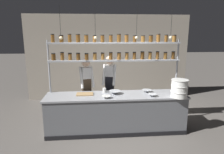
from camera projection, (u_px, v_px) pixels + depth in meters
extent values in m
plane|color=#5B5651|center=(116.00, 130.00, 4.97)|extent=(40.00, 40.00, 0.00)
cube|color=#9E9384|center=(109.00, 58.00, 7.17)|extent=(5.76, 0.12, 3.00)
cube|color=slate|center=(116.00, 114.00, 4.88)|extent=(3.30, 0.72, 0.88)
cube|color=#999BA0|center=(116.00, 96.00, 4.78)|extent=(3.36, 0.76, 0.04)
cube|color=black|center=(118.00, 135.00, 4.61)|extent=(3.30, 0.03, 0.10)
cylinder|color=#999BA0|center=(50.00, 85.00, 4.92)|extent=(0.04, 0.04, 2.21)
cylinder|color=#999BA0|center=(176.00, 83.00, 5.19)|extent=(0.04, 0.04, 2.21)
cube|color=#999BA0|center=(115.00, 60.00, 4.93)|extent=(3.20, 0.28, 0.04)
cylinder|color=#513314|center=(54.00, 57.00, 4.79)|extent=(0.10, 0.10, 0.15)
cylinder|color=black|center=(53.00, 54.00, 4.77)|extent=(0.10, 0.10, 0.02)
cylinder|color=brown|center=(62.00, 57.00, 4.80)|extent=(0.09, 0.09, 0.17)
cylinder|color=black|center=(62.00, 53.00, 4.78)|extent=(0.09, 0.09, 0.02)
cylinder|color=brown|center=(70.00, 57.00, 4.82)|extent=(0.09, 0.09, 0.15)
cylinder|color=black|center=(70.00, 53.00, 4.80)|extent=(0.09, 0.09, 0.02)
cylinder|color=#513314|center=(78.00, 57.00, 4.83)|extent=(0.09, 0.09, 0.15)
cylinder|color=black|center=(78.00, 53.00, 4.82)|extent=(0.10, 0.10, 0.02)
cylinder|color=#513314|center=(87.00, 57.00, 4.85)|extent=(0.09, 0.09, 0.14)
cylinder|color=black|center=(87.00, 54.00, 4.84)|extent=(0.09, 0.09, 0.02)
cylinder|color=brown|center=(95.00, 57.00, 4.87)|extent=(0.09, 0.09, 0.16)
cylinder|color=black|center=(95.00, 53.00, 4.85)|extent=(0.09, 0.09, 0.02)
cylinder|color=brown|center=(103.00, 57.00, 4.88)|extent=(0.08, 0.08, 0.15)
cylinder|color=black|center=(103.00, 53.00, 4.87)|extent=(0.09, 0.09, 0.02)
cylinder|color=brown|center=(111.00, 56.00, 4.90)|extent=(0.09, 0.09, 0.16)
cylinder|color=black|center=(111.00, 53.00, 4.88)|extent=(0.09, 0.09, 0.02)
cylinder|color=brown|center=(119.00, 56.00, 4.92)|extent=(0.09, 0.09, 0.16)
cylinder|color=black|center=(119.00, 53.00, 4.90)|extent=(0.09, 0.09, 0.02)
cylinder|color=brown|center=(127.00, 56.00, 4.93)|extent=(0.08, 0.08, 0.16)
cylinder|color=black|center=(127.00, 53.00, 4.92)|extent=(0.09, 0.09, 0.02)
cylinder|color=brown|center=(134.00, 56.00, 4.95)|extent=(0.08, 0.08, 0.16)
cylinder|color=black|center=(134.00, 52.00, 4.93)|extent=(0.08, 0.08, 0.02)
cylinder|color=#513314|center=(142.00, 56.00, 4.97)|extent=(0.09, 0.09, 0.17)
cylinder|color=black|center=(142.00, 52.00, 4.94)|extent=(0.10, 0.10, 0.02)
cylinder|color=brown|center=(150.00, 56.00, 4.98)|extent=(0.09, 0.09, 0.17)
cylinder|color=black|center=(150.00, 52.00, 4.96)|extent=(0.09, 0.09, 0.02)
cylinder|color=brown|center=(157.00, 56.00, 5.00)|extent=(0.08, 0.08, 0.17)
cylinder|color=black|center=(158.00, 52.00, 4.98)|extent=(0.08, 0.08, 0.02)
cylinder|color=brown|center=(165.00, 56.00, 5.02)|extent=(0.09, 0.09, 0.16)
cylinder|color=black|center=(165.00, 52.00, 5.00)|extent=(0.09, 0.09, 0.02)
cylinder|color=#513314|center=(173.00, 56.00, 5.03)|extent=(0.09, 0.09, 0.17)
cylinder|color=black|center=(173.00, 52.00, 5.01)|extent=(0.09, 0.09, 0.02)
cube|color=#999BA0|center=(115.00, 43.00, 4.84)|extent=(3.20, 0.28, 0.04)
cylinder|color=brown|center=(53.00, 39.00, 4.69)|extent=(0.08, 0.08, 0.18)
cylinder|color=black|center=(52.00, 34.00, 4.67)|extent=(0.08, 0.08, 0.02)
cylinder|color=#513314|center=(61.00, 39.00, 4.71)|extent=(0.10, 0.10, 0.15)
cylinder|color=black|center=(61.00, 35.00, 4.69)|extent=(0.10, 0.10, 0.02)
cylinder|color=brown|center=(70.00, 39.00, 4.73)|extent=(0.08, 0.08, 0.18)
cylinder|color=black|center=(69.00, 34.00, 4.70)|extent=(0.09, 0.09, 0.02)
cylinder|color=#513314|center=(78.00, 39.00, 4.74)|extent=(0.10, 0.10, 0.17)
cylinder|color=black|center=(78.00, 34.00, 4.72)|extent=(0.10, 0.10, 0.02)
cylinder|color=brown|center=(86.00, 39.00, 4.76)|extent=(0.10, 0.10, 0.16)
cylinder|color=black|center=(86.00, 35.00, 4.74)|extent=(0.10, 0.10, 0.02)
cylinder|color=brown|center=(95.00, 39.00, 4.78)|extent=(0.08, 0.08, 0.14)
cylinder|color=black|center=(94.00, 36.00, 4.76)|extent=(0.08, 0.08, 0.02)
cylinder|color=brown|center=(102.00, 39.00, 4.79)|extent=(0.09, 0.09, 0.16)
cylinder|color=black|center=(102.00, 35.00, 4.77)|extent=(0.09, 0.09, 0.02)
cylinder|color=brown|center=(111.00, 39.00, 4.81)|extent=(0.09, 0.09, 0.16)
cylinder|color=black|center=(111.00, 35.00, 4.79)|extent=(0.09, 0.09, 0.02)
cylinder|color=brown|center=(119.00, 38.00, 4.82)|extent=(0.09, 0.09, 0.18)
cylinder|color=black|center=(119.00, 34.00, 4.80)|extent=(0.10, 0.10, 0.02)
cylinder|color=brown|center=(127.00, 39.00, 4.84)|extent=(0.09, 0.09, 0.17)
cylinder|color=black|center=(127.00, 35.00, 4.82)|extent=(0.10, 0.10, 0.02)
cylinder|color=#513314|center=(135.00, 39.00, 4.86)|extent=(0.08, 0.08, 0.14)
cylinder|color=black|center=(135.00, 36.00, 4.84)|extent=(0.09, 0.09, 0.02)
cylinder|color=brown|center=(143.00, 39.00, 4.88)|extent=(0.09, 0.09, 0.14)
cylinder|color=black|center=(143.00, 36.00, 4.86)|extent=(0.09, 0.09, 0.02)
cylinder|color=#513314|center=(151.00, 39.00, 4.89)|extent=(0.10, 0.10, 0.15)
cylinder|color=black|center=(151.00, 35.00, 4.87)|extent=(0.10, 0.10, 0.02)
cylinder|color=brown|center=(158.00, 38.00, 4.91)|extent=(0.09, 0.09, 0.18)
cylinder|color=black|center=(158.00, 34.00, 4.89)|extent=(0.10, 0.10, 0.02)
cylinder|color=brown|center=(166.00, 39.00, 4.92)|extent=(0.08, 0.08, 0.16)
cylinder|color=black|center=(166.00, 35.00, 4.91)|extent=(0.08, 0.08, 0.02)
cylinder|color=brown|center=(174.00, 39.00, 4.94)|extent=(0.10, 0.10, 0.15)
cylinder|color=black|center=(174.00, 35.00, 4.92)|extent=(0.10, 0.10, 0.02)
cylinder|color=black|center=(84.00, 107.00, 5.37)|extent=(0.11, 0.11, 0.84)
cylinder|color=black|center=(90.00, 106.00, 5.43)|extent=(0.11, 0.11, 0.84)
cube|color=#473828|center=(87.00, 85.00, 5.27)|extent=(0.26, 0.23, 0.36)
cube|color=white|center=(86.00, 73.00, 5.20)|extent=(0.26, 0.23, 0.30)
sphere|color=tan|center=(86.00, 62.00, 5.14)|extent=(0.22, 0.22, 0.22)
cylinder|color=white|center=(81.00, 78.00, 5.12)|extent=(0.14, 0.26, 0.55)
cylinder|color=white|center=(92.00, 77.00, 5.22)|extent=(0.14, 0.26, 0.55)
cylinder|color=black|center=(107.00, 104.00, 5.59)|extent=(0.11, 0.11, 0.85)
cylinder|color=black|center=(112.00, 104.00, 5.56)|extent=(0.11, 0.11, 0.85)
cube|color=black|center=(110.00, 83.00, 5.44)|extent=(0.26, 0.23, 0.37)
cube|color=white|center=(110.00, 71.00, 5.37)|extent=(0.26, 0.24, 0.30)
sphere|color=beige|center=(110.00, 60.00, 5.31)|extent=(0.23, 0.23, 0.23)
cylinder|color=white|center=(104.00, 75.00, 5.37)|extent=(0.14, 0.27, 0.56)
cylinder|color=white|center=(114.00, 75.00, 5.31)|extent=(0.14, 0.27, 0.56)
cylinder|color=white|center=(179.00, 94.00, 4.59)|extent=(0.36, 0.36, 0.13)
cylinder|color=silver|center=(179.00, 92.00, 4.57)|extent=(0.39, 0.39, 0.01)
cylinder|color=white|center=(179.00, 89.00, 4.56)|extent=(0.36, 0.36, 0.13)
cylinder|color=silver|center=(180.00, 86.00, 4.55)|extent=(0.39, 0.39, 0.01)
cylinder|color=white|center=(180.00, 83.00, 4.53)|extent=(0.36, 0.36, 0.13)
cylinder|color=silver|center=(180.00, 80.00, 4.52)|extent=(0.39, 0.39, 0.01)
cube|color=#A88456|center=(85.00, 94.00, 4.80)|extent=(0.40, 0.26, 0.02)
cylinder|color=silver|center=(152.00, 96.00, 4.66)|extent=(0.09, 0.09, 0.01)
cone|color=silver|center=(152.00, 95.00, 4.66)|extent=(0.21, 0.21, 0.06)
cylinder|color=#B2B7BC|center=(147.00, 92.00, 4.98)|extent=(0.11, 0.11, 0.01)
cone|color=#B2B7BC|center=(147.00, 91.00, 4.97)|extent=(0.24, 0.24, 0.06)
cylinder|color=silver|center=(106.00, 98.00, 4.53)|extent=(0.09, 0.09, 0.01)
cone|color=silver|center=(106.00, 97.00, 4.52)|extent=(0.21, 0.21, 0.06)
cylinder|color=#B2B7BC|center=(115.00, 94.00, 4.84)|extent=(0.13, 0.13, 0.01)
cone|color=#B2B7BC|center=(115.00, 92.00, 4.84)|extent=(0.29, 0.29, 0.08)
cylinder|color=silver|center=(104.00, 90.00, 4.97)|extent=(0.09, 0.09, 0.11)
cylinder|color=black|center=(60.00, 22.00, 4.31)|extent=(0.01, 0.01, 0.69)
sphere|color=#F9E5B2|center=(61.00, 38.00, 4.39)|extent=(0.07, 0.07, 0.07)
cylinder|color=black|center=(95.00, 22.00, 4.38)|extent=(0.01, 0.01, 0.69)
sphere|color=#F9E5B2|center=(95.00, 38.00, 4.45)|extent=(0.07, 0.07, 0.07)
cylinder|color=black|center=(137.00, 22.00, 4.45)|extent=(0.01, 0.01, 0.69)
sphere|color=#F9E5B2|center=(136.00, 38.00, 4.53)|extent=(0.07, 0.07, 0.07)
cylinder|color=black|center=(172.00, 22.00, 4.52)|extent=(0.01, 0.01, 0.69)
sphere|color=#F9E5B2|center=(171.00, 38.00, 4.60)|extent=(0.07, 0.07, 0.07)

